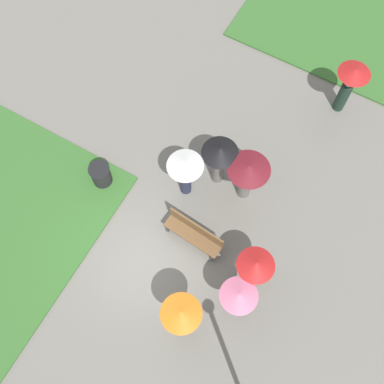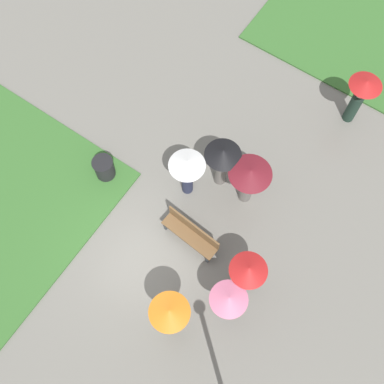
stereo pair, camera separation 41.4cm
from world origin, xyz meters
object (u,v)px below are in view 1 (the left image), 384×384
(park_bench, at_px, (194,233))
(crowd_person_pink, at_px, (238,298))
(crowd_person_red, at_px, (254,269))
(crowd_person_black, at_px, (219,157))
(crowd_person_maroon, at_px, (248,174))
(lone_walker_mid_plaza, at_px, (349,83))
(crowd_person_orange, at_px, (181,316))
(crowd_person_white, at_px, (185,170))
(trash_bin, at_px, (101,175))

(park_bench, bearing_deg, crowd_person_pink, -26.78)
(crowd_person_red, bearing_deg, crowd_person_black, 20.00)
(crowd_person_red, bearing_deg, crowd_person_maroon, 6.53)
(crowd_person_maroon, relative_size, lone_walker_mid_plaza, 0.93)
(crowd_person_maroon, height_order, crowd_person_orange, crowd_person_orange)
(park_bench, relative_size, crowd_person_red, 0.97)
(crowd_person_white, relative_size, crowd_person_red, 1.01)
(crowd_person_white, height_order, crowd_person_red, crowd_person_white)
(crowd_person_white, bearing_deg, lone_walker_mid_plaza, -128.13)
(crowd_person_white, height_order, crowd_person_maroon, crowd_person_white)
(crowd_person_black, bearing_deg, park_bench, 140.53)
(crowd_person_white, height_order, lone_walker_mid_plaza, lone_walker_mid_plaza)
(crowd_person_black, height_order, crowd_person_red, crowd_person_black)
(trash_bin, relative_size, lone_walker_mid_plaza, 0.42)
(trash_bin, height_order, lone_walker_mid_plaza, lone_walker_mid_plaza)
(crowd_person_black, distance_m, crowd_person_orange, 4.28)
(crowd_person_white, relative_size, crowd_person_pink, 1.04)
(crowd_person_orange, bearing_deg, lone_walker_mid_plaza, 33.73)
(crowd_person_orange, bearing_deg, park_bench, 62.12)
(crowd_person_red, bearing_deg, crowd_person_pink, 154.61)
(trash_bin, relative_size, crowd_person_maroon, 0.45)
(trash_bin, bearing_deg, crowd_person_pink, -15.11)
(crowd_person_black, height_order, crowd_person_white, crowd_person_black)
(crowd_person_black, relative_size, crowd_person_pink, 1.05)
(crowd_person_pink, height_order, crowd_person_orange, crowd_person_orange)
(crowd_person_maroon, xyz_separation_m, crowd_person_red, (1.30, -2.20, -0.05))
(crowd_person_pink, height_order, crowd_person_maroon, crowd_person_maroon)
(crowd_person_black, bearing_deg, crowd_person_orange, 147.13)
(park_bench, bearing_deg, crowd_person_maroon, 78.79)
(trash_bin, bearing_deg, lone_walker_mid_plaza, 49.07)
(trash_bin, relative_size, crowd_person_pink, 0.46)
(lone_walker_mid_plaza, bearing_deg, crowd_person_orange, 177.97)
(crowd_person_red, bearing_deg, lone_walker_mid_plaza, -23.57)
(park_bench, height_order, crowd_person_black, crowd_person_black)
(crowd_person_orange, bearing_deg, crowd_person_black, 56.45)
(crowd_person_maroon, bearing_deg, crowd_person_pink, 3.79)
(crowd_person_maroon, bearing_deg, crowd_person_red, 11.50)
(trash_bin, distance_m, crowd_person_red, 5.11)
(trash_bin, distance_m, crowd_person_white, 2.59)
(crowd_person_pink, bearing_deg, lone_walker_mid_plaza, 4.06)
(park_bench, relative_size, crowd_person_black, 0.95)
(park_bench, distance_m, crowd_person_white, 1.72)
(crowd_person_pink, distance_m, crowd_person_orange, 1.41)
(trash_bin, distance_m, crowd_person_black, 3.45)
(crowd_person_black, bearing_deg, crowd_person_maroon, -142.58)
(crowd_person_black, bearing_deg, lone_walker_mid_plaza, -77.01)
(trash_bin, height_order, crowd_person_maroon, crowd_person_maroon)
(crowd_person_red, height_order, lone_walker_mid_plaza, lone_walker_mid_plaza)
(park_bench, distance_m, crowd_person_orange, 2.43)
(park_bench, height_order, lone_walker_mid_plaza, lone_walker_mid_plaza)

